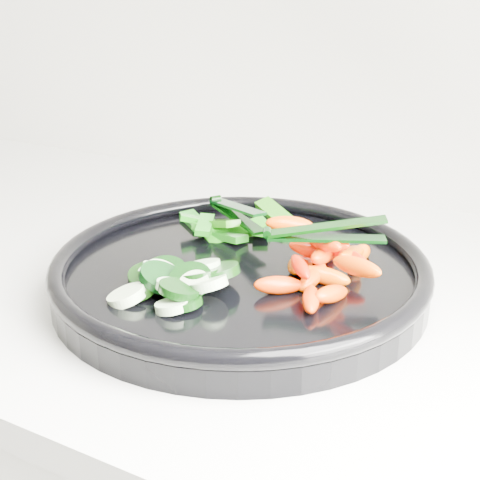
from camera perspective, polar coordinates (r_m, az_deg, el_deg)
The scene contains 6 objects.
veggie_tray at distance 0.67m, azimuth 0.00°, elevation -2.76°, with size 0.41×0.41×0.04m.
cucumber_pile at distance 0.63m, azimuth -5.91°, elevation -3.35°, with size 0.12×0.11×0.04m.
carrot_pile at distance 0.64m, azimuth 6.92°, elevation -1.86°, with size 0.15×0.17×0.06m.
pepper_pile at distance 0.75m, azimuth -0.96°, elevation 1.19°, with size 0.14×0.12×0.04m.
tong_carrot at distance 0.62m, azimuth 7.04°, elevation 0.65°, with size 0.11×0.06×0.02m.
tong_pepper at distance 0.75m, azimuth -0.42°, elevation 2.48°, with size 0.10×0.08×0.02m.
Camera 1 is at (0.66, 1.12, 1.23)m, focal length 50.00 mm.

